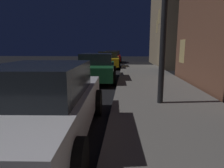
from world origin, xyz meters
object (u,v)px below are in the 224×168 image
Objects in this scene: car_red at (113,57)px; car_yellow_cab at (108,60)px; car_white at (43,103)px; car_green at (97,67)px.

car_yellow_cab is at bearing -90.02° from car_red.
car_white is 0.97× the size of car_yellow_cab.
car_red is at bearing 90.00° from car_white.
car_green and car_yellow_cab have the same top height.
car_white is at bearing -90.00° from car_red.
car_white and car_red have the same top height.
car_green is at bearing -90.00° from car_yellow_cab.
car_red is (0.00, 13.04, -0.00)m from car_green.
car_yellow_cab is 6.35m from car_red.
car_white is at bearing -89.98° from car_green.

